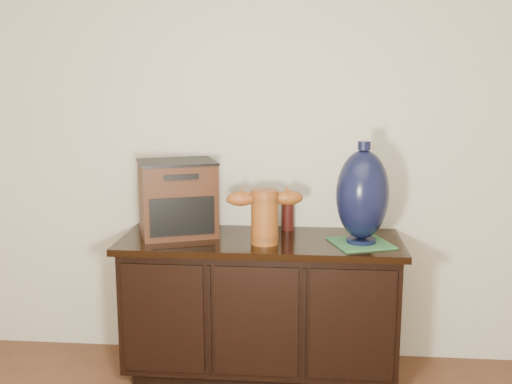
# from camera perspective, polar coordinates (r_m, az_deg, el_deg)

# --- Properties ---
(room) EXTENTS (5.00, 5.00, 5.00)m
(room) POSITION_cam_1_polar(r_m,az_deg,el_deg) (0.86, -11.65, -8.03)
(room) COLOR #522F1C
(room) RESTS_ON ground
(sideboard) EXTENTS (1.46, 0.56, 0.75)m
(sideboard) POSITION_cam_1_polar(r_m,az_deg,el_deg) (3.24, 0.42, -10.76)
(sideboard) COLOR black
(sideboard) RESTS_ON ground
(terracotta_vessel) EXTENTS (0.39, 0.16, 0.27)m
(terracotta_vessel) POSITION_cam_1_polar(r_m,az_deg,el_deg) (2.99, 0.83, -2.08)
(terracotta_vessel) COLOR brown
(terracotta_vessel) RESTS_ON sideboard
(tv_radio) EXTENTS (0.48, 0.44, 0.40)m
(tv_radio) POSITION_cam_1_polar(r_m,az_deg,el_deg) (3.19, -7.47, -0.57)
(tv_radio) COLOR #381B0E
(tv_radio) RESTS_ON sideboard
(green_mat) EXTENTS (0.35, 0.35, 0.01)m
(green_mat) POSITION_cam_1_polar(r_m,az_deg,el_deg) (3.07, 9.96, -4.81)
(green_mat) COLOR #2F683A
(green_mat) RESTS_ON sideboard
(lamp_base) EXTENTS (0.33, 0.33, 0.51)m
(lamp_base) POSITION_cam_1_polar(r_m,az_deg,el_deg) (3.01, 10.11, -0.29)
(lamp_base) COLOR black
(lamp_base) RESTS_ON green_mat
(spray_can) EXTENTS (0.07, 0.07, 0.20)m
(spray_can) POSITION_cam_1_polar(r_m,az_deg,el_deg) (3.28, 3.03, -1.94)
(spray_can) COLOR #50120D
(spray_can) RESTS_ON sideboard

